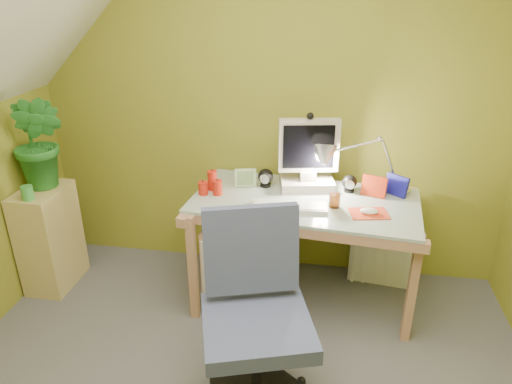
% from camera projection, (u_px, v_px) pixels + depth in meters
% --- Properties ---
extents(wall_back, '(3.20, 0.01, 2.40)m').
position_uv_depth(wall_back, '(271.00, 108.00, 3.14)').
color(wall_back, olive).
rests_on(wall_back, floor).
extents(desk, '(1.44, 0.82, 0.74)m').
position_uv_depth(desk, '(302.00, 250.00, 3.06)').
color(desk, tan).
rests_on(desk, floor).
extents(monitor, '(0.39, 0.27, 0.48)m').
position_uv_depth(monitor, '(308.00, 153.00, 2.97)').
color(monitor, beige).
rests_on(monitor, desk).
extents(speaker_left, '(0.12, 0.12, 0.12)m').
position_uv_depth(speaker_left, '(266.00, 178.00, 3.07)').
color(speaker_left, black).
rests_on(speaker_left, desk).
extents(speaker_right, '(0.11, 0.11, 0.11)m').
position_uv_depth(speaker_right, '(349.00, 184.00, 2.99)').
color(speaker_right, black).
rests_on(speaker_right, desk).
extents(keyboard, '(0.45, 0.17, 0.02)m').
position_uv_depth(keyboard, '(290.00, 207.00, 2.79)').
color(keyboard, white).
rests_on(keyboard, desk).
extents(mousepad, '(0.24, 0.19, 0.01)m').
position_uv_depth(mousepad, '(369.00, 213.00, 2.73)').
color(mousepad, red).
rests_on(mousepad, desk).
extents(mouse, '(0.11, 0.08, 0.04)m').
position_uv_depth(mouse, '(369.00, 211.00, 2.72)').
color(mouse, white).
rests_on(mouse, mousepad).
extents(amber_tumbler, '(0.07, 0.07, 0.08)m').
position_uv_depth(amber_tumbler, '(335.00, 201.00, 2.79)').
color(amber_tumbler, brown).
rests_on(amber_tumbler, desk).
extents(candle_cluster, '(0.20, 0.18, 0.13)m').
position_uv_depth(candle_cluster, '(211.00, 183.00, 2.98)').
color(candle_cluster, red).
rests_on(candle_cluster, desk).
extents(photo_frame_red, '(0.15, 0.07, 0.13)m').
position_uv_depth(photo_frame_red, '(374.00, 186.00, 2.93)').
color(photo_frame_red, '#AD2C12').
rests_on(photo_frame_red, desk).
extents(photo_frame_blue, '(0.13, 0.11, 0.13)m').
position_uv_depth(photo_frame_blue, '(397.00, 185.00, 2.94)').
color(photo_frame_blue, '#161697').
rests_on(photo_frame_blue, desk).
extents(photo_frame_green, '(0.14, 0.05, 0.12)m').
position_uv_depth(photo_frame_green, '(245.00, 178.00, 3.07)').
color(photo_frame_green, '#ABD190').
rests_on(photo_frame_green, desk).
extents(desk_lamp, '(0.51, 0.23, 0.55)m').
position_uv_depth(desk_lamp, '(382.00, 152.00, 2.89)').
color(desk_lamp, silver).
rests_on(desk_lamp, desk).
extents(side_ledge, '(0.27, 0.41, 0.72)m').
position_uv_depth(side_ledge, '(50.00, 238.00, 3.23)').
color(side_ledge, tan).
rests_on(side_ledge, floor).
extents(potted_plant, '(0.38, 0.32, 0.62)m').
position_uv_depth(potted_plant, '(40.00, 142.00, 2.99)').
color(potted_plant, '#267428').
rests_on(potted_plant, side_ledge).
extents(green_cup, '(0.08, 0.08, 0.09)m').
position_uv_depth(green_cup, '(28.00, 193.00, 2.92)').
color(green_cup, green).
rests_on(green_cup, side_ledge).
extents(task_chair, '(0.72, 0.72, 1.04)m').
position_uv_depth(task_chair, '(257.00, 322.00, 2.20)').
color(task_chair, '#40486A').
rests_on(task_chair, floor).
extents(radiator, '(0.46, 0.23, 0.44)m').
position_uv_depth(radiator, '(382.00, 252.00, 3.33)').
color(radiator, white).
rests_on(radiator, floor).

